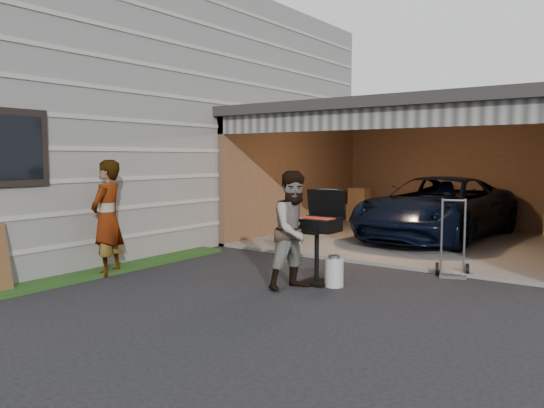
{
  "coord_description": "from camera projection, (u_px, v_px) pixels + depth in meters",
  "views": [
    {
      "loc": [
        4.83,
        -4.83,
        1.86
      ],
      "look_at": [
        0.13,
        1.75,
        1.15
      ],
      "focal_mm": 35.0,
      "sensor_mm": 36.0,
      "label": 1
    }
  ],
  "objects": [
    {
      "name": "ground",
      "position": [
        186.0,
        301.0,
        6.87
      ],
      "size": [
        80.0,
        80.0,
        0.0
      ],
      "primitive_type": "plane",
      "color": "black",
      "rests_on": "ground"
    },
    {
      "name": "house",
      "position": [
        126.0,
        122.0,
        13.35
      ],
      "size": [
        7.0,
        11.0,
        5.5
      ],
      "primitive_type": "cube",
      "color": "#474744",
      "rests_on": "ground"
    },
    {
      "name": "groundcover_strip",
      "position": [
        18.0,
        289.0,
        7.36
      ],
      "size": [
        0.5,
        8.0,
        0.06
      ],
      "primitive_type": "cube",
      "color": "#193814",
      "rests_on": "ground"
    },
    {
      "name": "garage",
      "position": [
        426.0,
        157.0,
        11.78
      ],
      "size": [
        6.8,
        6.3,
        2.9
      ],
      "color": "#605E59",
      "rests_on": "ground"
    },
    {
      "name": "minivan",
      "position": [
        437.0,
        210.0,
        11.83
      ],
      "size": [
        2.62,
        5.09,
        1.37
      ],
      "primitive_type": "imported",
      "rotation": [
        0.0,
        0.0,
        -0.07
      ],
      "color": "black",
      "rests_on": "ground"
    },
    {
      "name": "woman",
      "position": [
        107.0,
        218.0,
        8.34
      ],
      "size": [
        0.65,
        0.78,
        1.83
      ],
      "primitive_type": "imported",
      "rotation": [
        0.0,
        0.0,
        -1.19
      ],
      "color": "#9DAEC6",
      "rests_on": "ground"
    },
    {
      "name": "man",
      "position": [
        296.0,
        230.0,
        7.46
      ],
      "size": [
        0.88,
        0.99,
        1.68
      ],
      "primitive_type": "imported",
      "rotation": [
        0.0,
        0.0,
        1.21
      ],
      "color": "#3E2518",
      "rests_on": "ground"
    },
    {
      "name": "bbq_grill",
      "position": [
        318.0,
        228.0,
        7.77
      ],
      "size": [
        0.62,
        0.55,
        1.39
      ],
      "color": "black",
      "rests_on": "ground"
    },
    {
      "name": "propane_tank",
      "position": [
        334.0,
        272.0,
        7.64
      ],
      "size": [
        0.3,
        0.3,
        0.41
      ],
      "primitive_type": "cylinder",
      "rotation": [
        0.0,
        0.0,
        -0.12
      ],
      "color": "beige",
      "rests_on": "ground"
    },
    {
      "name": "hand_truck",
      "position": [
        452.0,
        261.0,
        8.3
      ],
      "size": [
        0.55,
        0.5,
        1.22
      ],
      "rotation": [
        0.0,
        0.0,
        0.35
      ],
      "color": "gray",
      "rests_on": "ground"
    }
  ]
}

